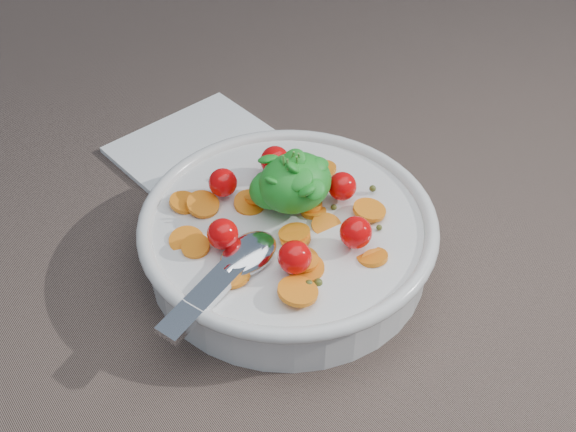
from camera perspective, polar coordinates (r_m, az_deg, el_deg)
ground at (r=0.59m, az=-0.81°, el=-4.01°), size 6.00×6.00×0.00m
bowl at (r=0.57m, az=-0.02°, el=-1.53°), size 0.25×0.24×0.10m
napkin at (r=0.71m, az=-6.95°, el=5.25°), size 0.16×0.14×0.01m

